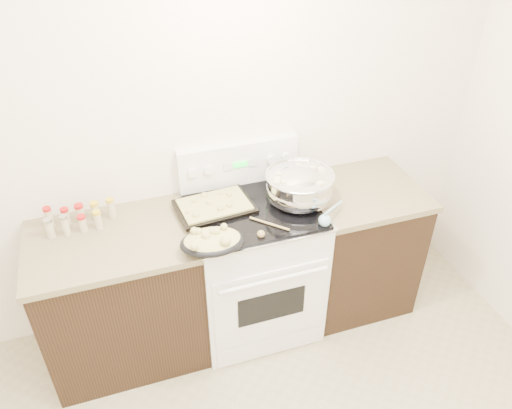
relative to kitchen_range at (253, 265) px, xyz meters
name	(u,v)px	position (x,y,z in m)	size (l,w,h in m)	color
room_shell	(295,293)	(-0.35, -1.42, 1.21)	(4.10, 3.60, 2.75)	white
counter_left	(123,297)	(-0.83, 0.01, -0.03)	(0.93, 0.67, 0.92)	black
counter_right	(354,245)	(0.73, 0.01, -0.03)	(0.73, 0.67, 0.92)	black
kitchen_range	(253,265)	(0.00, 0.00, 0.00)	(0.78, 0.73, 1.22)	white
mixing_bowl	(299,187)	(0.28, -0.02, 0.55)	(0.45, 0.45, 0.24)	silver
roasting_pan	(212,241)	(-0.32, -0.28, 0.50)	(0.37, 0.28, 0.12)	black
baking_sheet	(214,206)	(-0.22, 0.06, 0.47)	(0.47, 0.35, 0.06)	black
wooden_spoon	(264,230)	(-0.02, -0.24, 0.46)	(0.19, 0.19, 0.04)	#A18249
blue_ladle	(326,219)	(0.34, -0.27, 0.48)	(0.22, 0.18, 0.09)	#85B4C7
spice_jars	(78,217)	(-0.98, 0.17, 0.49)	(0.38, 0.15, 0.13)	#BFB28C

